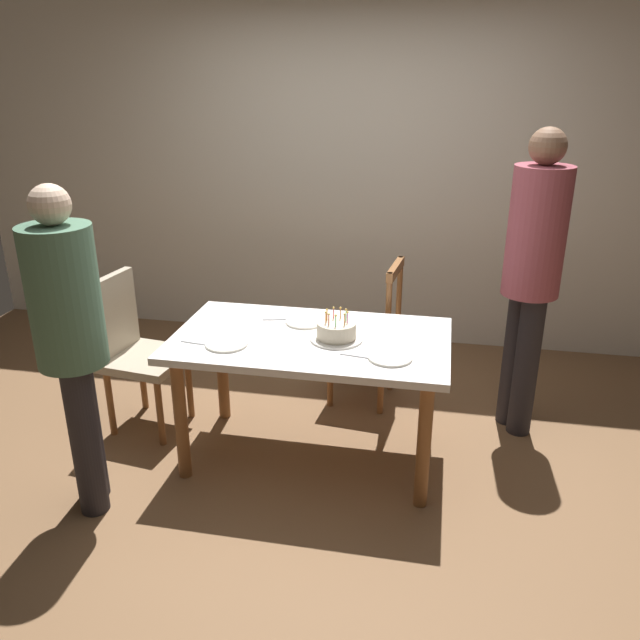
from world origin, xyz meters
name	(u,v)px	position (x,y,z in m)	size (l,w,h in m)	color
ground	(311,455)	(0.00, 0.00, 0.00)	(6.40, 6.40, 0.00)	brown
back_wall	(361,177)	(0.00, 1.85, 1.30)	(6.40, 0.10, 2.60)	silver
dining_table	(311,354)	(0.00, 0.00, 0.64)	(1.47, 0.85, 0.74)	white
birthday_cake	(336,332)	(0.14, -0.01, 0.78)	(0.28, 0.28, 0.17)	silver
plate_near_celebrant	(227,344)	(-0.40, -0.19, 0.74)	(0.22, 0.22, 0.01)	silver
plate_far_side	(305,322)	(-0.07, 0.19, 0.74)	(0.22, 0.22, 0.01)	silver
plate_near_guest	(390,357)	(0.44, -0.19, 0.74)	(0.22, 0.22, 0.01)	silver
fork_near_celebrant	(197,343)	(-0.56, -0.20, 0.74)	(0.18, 0.02, 0.01)	silver
fork_far_side	(278,319)	(-0.23, 0.21, 0.74)	(0.18, 0.02, 0.01)	silver
fork_near_guest	(358,356)	(0.28, -0.20, 0.74)	(0.18, 0.02, 0.01)	silver
chair_spindle_back	(367,335)	(0.21, 0.74, 0.46)	(0.48, 0.48, 0.95)	tan
chair_upholstered	(133,345)	(-1.12, 0.15, 0.53)	(0.50, 0.49, 0.95)	tan
person_celebrant	(70,336)	(-1.00, -0.62, 0.92)	(0.32, 0.32, 1.62)	#262328
person_guest	(532,267)	(1.16, 0.56, 1.03)	(0.32, 0.32, 1.79)	#262328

